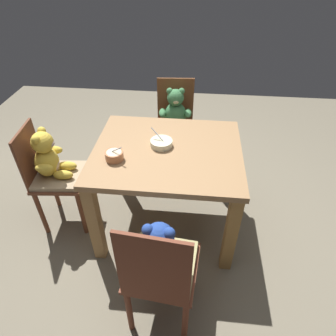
{
  "coord_description": "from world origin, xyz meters",
  "views": [
    {
      "loc": [
        0.18,
        -1.69,
        1.92
      ],
      "look_at": [
        0.0,
        0.05,
        0.53
      ],
      "focal_mm": 31.6,
      "sensor_mm": 36.0,
      "label": 1
    }
  ],
  "objects": [
    {
      "name": "teddy_chair_near_front",
      "position": [
        0.04,
        -0.79,
        0.57
      ],
      "size": [
        0.42,
        0.43,
        0.95
      ],
      "rotation": [
        0.0,
        0.0,
        1.47
      ],
      "color": "brown",
      "rests_on": "ground_plane"
    },
    {
      "name": "ground_plane",
      "position": [
        0.0,
        0.0,
        -0.02
      ],
      "size": [
        5.2,
        5.2,
        0.04
      ],
      "color": "#726A57"
    },
    {
      "name": "teddy_chair_near_left",
      "position": [
        -0.86,
        -0.06,
        0.57
      ],
      "size": [
        0.41,
        0.4,
        0.88
      ],
      "rotation": [
        0.0,
        0.0,
        0.09
      ],
      "color": "brown",
      "rests_on": "ground_plane"
    },
    {
      "name": "dining_table",
      "position": [
        0.0,
        0.0,
        0.6
      ],
      "size": [
        1.04,
        0.89,
        0.74
      ],
      "color": "#956F48",
      "rests_on": "ground_plane"
    },
    {
      "name": "teddy_chair_far_center",
      "position": [
        -0.01,
        0.79,
        0.56
      ],
      "size": [
        0.4,
        0.41,
        0.89
      ],
      "rotation": [
        0.0,
        0.0,
        -1.5
      ],
      "color": "brown",
      "rests_on": "ground_plane"
    },
    {
      "name": "porridge_bowl_cream_center",
      "position": [
        -0.05,
        0.04,
        0.76
      ],
      "size": [
        0.16,
        0.16,
        0.12
      ],
      "color": "beige",
      "rests_on": "dining_table"
    },
    {
      "name": "porridge_bowl_terracotta_near_left",
      "position": [
        -0.34,
        -0.15,
        0.77
      ],
      "size": [
        0.13,
        0.12,
        0.12
      ],
      "color": "#B06F48",
      "rests_on": "dining_table"
    }
  ]
}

